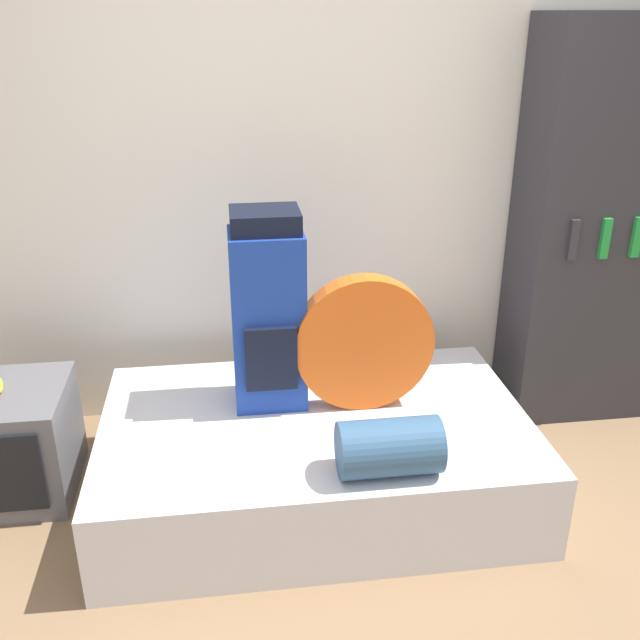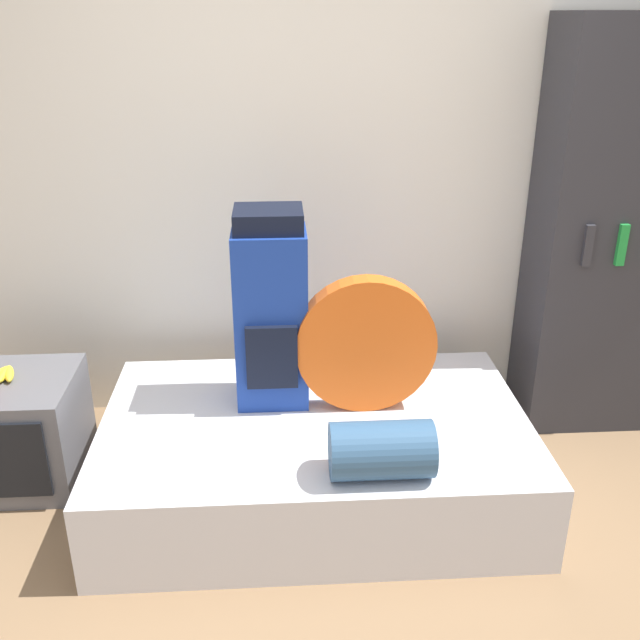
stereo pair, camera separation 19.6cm
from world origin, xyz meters
TOP-DOWN VIEW (x-y plane):
  - wall_back at (0.00, 1.71)m, footprint 8.00×0.05m
  - bed at (-0.05, 0.88)m, footprint 1.81×1.15m
  - backpack at (-0.23, 1.06)m, footprint 0.31×0.30m
  - tent_bag at (0.17, 0.96)m, footprint 0.60×0.10m
  - sleeping_roll at (0.17, 0.45)m, footprint 0.38×0.22m
  - bookshelf at (1.44, 1.47)m, footprint 0.79×0.41m

SIDE VIEW (x-z plane):
  - bed at x=-0.05m, z-range 0.00..0.38m
  - sleeping_roll at x=0.17m, z-range 0.38..0.60m
  - tent_bag at x=0.17m, z-range 0.38..0.98m
  - backpack at x=-0.23m, z-range 0.37..1.23m
  - bookshelf at x=1.44m, z-range 0.00..1.98m
  - wall_back at x=0.00m, z-range 0.00..2.60m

